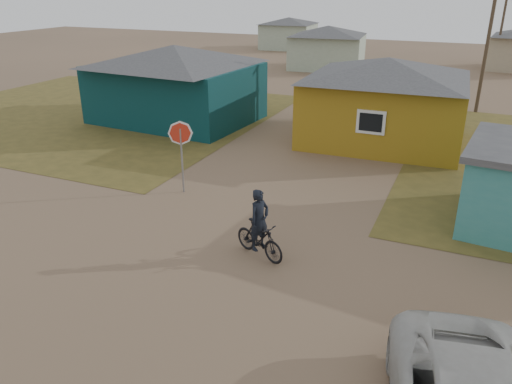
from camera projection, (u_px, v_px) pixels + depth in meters
ground at (182, 274)px, 12.94m from camera, size 120.00×120.00×0.00m
grass_nw at (93, 112)px, 29.08m from camera, size 20.00×18.00×0.00m
house_teal at (176, 82)px, 26.68m from camera, size 8.93×7.08×4.00m
house_yellow at (385, 99)px, 23.06m from camera, size 7.72×6.76×3.90m
house_pale_west at (327, 47)px, 43.14m from camera, size 7.04×6.15×3.60m
house_pale_north at (288, 33)px, 56.27m from camera, size 6.28×5.81×3.40m
utility_pole_near at (488, 38)px, 27.51m from camera, size 1.40×0.20×8.00m
utility_pole_far at (503, 20)px, 40.66m from camera, size 1.40×0.20×8.00m
stop_sign at (181, 141)px, 17.29m from camera, size 0.86×0.12×2.63m
cyclist at (259, 233)px, 13.53m from camera, size 1.81×1.13×1.98m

